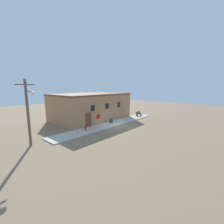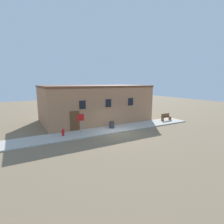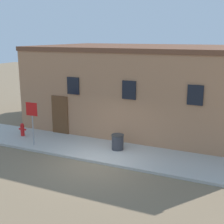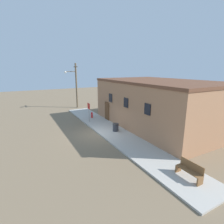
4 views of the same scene
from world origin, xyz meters
name	(u,v)px [view 2 (image 2 of 4)]	position (x,y,z in m)	size (l,w,h in m)	color
ground_plane	(118,133)	(0.00, 0.00, 0.00)	(80.00, 80.00, 0.00)	#7A664C
sidewalk	(111,129)	(0.00, 1.38, 0.06)	(21.13, 2.76, 0.12)	#B2ADA3
brick_building	(94,103)	(0.41, 6.77, 2.39)	(13.55, 8.15, 4.78)	#A87551
fire_hydrant	(63,132)	(-5.22, 1.46, 0.46)	(0.43, 0.21, 0.70)	red
stop_sign	(81,121)	(-3.74, 0.53, 1.61)	(0.65, 0.06, 2.14)	gray
bench	(166,117)	(8.62, 1.62, 0.56)	(1.47, 0.44, 0.92)	brown
trash_bin	(112,125)	(0.27, 1.69, 0.49)	(0.59, 0.59, 0.74)	#333338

